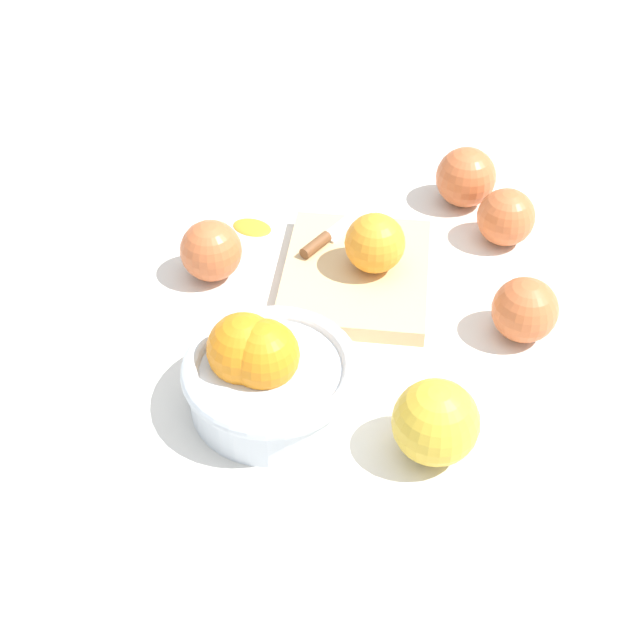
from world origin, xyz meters
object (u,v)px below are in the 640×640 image
Objects in this scene: apple_front_right_2 at (466,177)px; apple_back_right at (211,251)px; orange_on_board at (372,243)px; apple_front_right at (506,217)px; bowl at (267,373)px; apple_front_left at (436,422)px; knife at (332,233)px; cutting_board at (356,274)px; apple_front_center at (525,310)px.

apple_front_right_2 is 1.07× the size of apple_back_right.
orange_on_board is 0.19m from apple_front_right.
bowl is 2.28× the size of apple_front_right_2.
apple_front_left reaches higher than apple_front_right_2.
orange_on_board is at bearing 141.99° from apple_front_right_2.
orange_on_board is at bearing -142.58° from knife.
apple_back_right reaches higher than cutting_board.
cutting_board is 2.98× the size of orange_on_board.
cutting_board is 2.93× the size of apple_front_right.
bowl is at bearing -159.23° from apple_back_right.
cutting_board is 0.22m from apple_front_right_2.
apple_front_right is at bearing -84.38° from knife.
apple_back_right is at bearing 101.55° from apple_front_right.
apple_front_left is at bearing -162.98° from knife.
knife is (0.06, 0.03, 0.01)m from cutting_board.
apple_front_right is at bearing -64.54° from orange_on_board.
bowl is 2.47× the size of apple_front_center.
knife is 1.73× the size of apple_front_right_2.
apple_front_right_2 reaches higher than knife.
cutting_board is at bearing 15.07° from apple_front_left.
apple_front_right_2 is at bearing 7.90° from apple_front_center.
apple_front_left reaches higher than apple_front_center.
apple_front_center is (-0.09, -0.18, 0.03)m from cutting_board.
bowl is at bearing 154.45° from cutting_board.
cutting_board is at bearing 113.82° from apple_front_right.
bowl is 0.43m from apple_front_right_2.
apple_front_right reaches higher than knife.
bowl is 0.22m from cutting_board.
apple_back_right is at bearing 87.73° from orange_on_board.
apple_back_right is (0.26, 0.24, -0.01)m from apple_front_left.
apple_front_left reaches higher than knife.
apple_front_right_2 is at bearing -33.48° from bowl.
bowl reaches higher than apple_front_right_2.
orange_on_board reaches higher than apple_front_center.
apple_front_left is 1.14× the size of apple_back_right.
orange_on_board is 0.19m from apple_back_right.
bowl is 2.45× the size of apple_back_right.
apple_front_center is (-0.09, -0.16, -0.02)m from orange_on_board.
apple_front_left is 1.16× the size of apple_front_center.
cutting_board is 0.20m from apple_front_right.
orange_on_board is at bearing 60.54° from apple_front_center.
apple_front_right is at bearing -45.21° from bowl.
bowl is at bearing 134.79° from apple_front_right.
apple_front_right is 0.91× the size of apple_front_right_2.
apple_front_right is (0.02, -0.21, 0.01)m from knife.
apple_front_left reaches higher than cutting_board.
apple_front_left is 0.20m from apple_front_center.
cutting_board is 2.50× the size of apple_front_left.
apple_front_right is (0.17, -0.00, -0.00)m from apple_front_center.
apple_back_right is (0.01, 0.17, 0.03)m from cutting_board.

